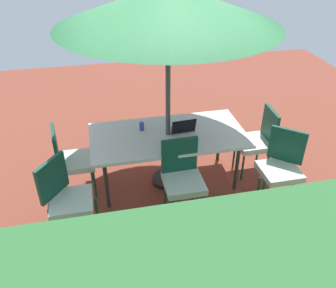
{
  "coord_description": "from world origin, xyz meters",
  "views": [
    {
      "loc": [
        0.83,
        3.84,
        3.13
      ],
      "look_at": [
        0.0,
        0.0,
        0.61
      ],
      "focal_mm": 37.92,
      "sensor_mm": 36.0,
      "label": 1
    }
  ],
  "objects_px": {
    "dining_table": "(168,137)",
    "patio_umbrella": "(168,6)",
    "chair_north": "(182,176)",
    "chair_northeast": "(66,196)",
    "chair_west": "(258,139)",
    "chair_northwest": "(281,165)",
    "chair_east": "(70,158)",
    "cup": "(142,126)",
    "laptop": "(182,129)"
  },
  "relations": [
    {
      "from": "dining_table",
      "to": "chair_west",
      "type": "height_order",
      "value": "chair_west"
    },
    {
      "from": "dining_table",
      "to": "laptop",
      "type": "bearing_deg",
      "value": -173.58
    },
    {
      "from": "chair_north",
      "to": "cup",
      "type": "relative_size",
      "value": 8.85
    },
    {
      "from": "chair_northeast",
      "to": "dining_table",
      "type": "bearing_deg",
      "value": -24.69
    },
    {
      "from": "cup",
      "to": "chair_northeast",
      "type": "bearing_deg",
      "value": 42.08
    },
    {
      "from": "dining_table",
      "to": "cup",
      "type": "height_order",
      "value": "cup"
    },
    {
      "from": "chair_northeast",
      "to": "chair_west",
      "type": "distance_m",
      "value": 2.65
    },
    {
      "from": "chair_northwest",
      "to": "dining_table",
      "type": "bearing_deg",
      "value": -166.63
    },
    {
      "from": "chair_east",
      "to": "cup",
      "type": "height_order",
      "value": "chair_east"
    },
    {
      "from": "chair_northwest",
      "to": "chair_north",
      "type": "bearing_deg",
      "value": -141.0
    },
    {
      "from": "chair_northwest",
      "to": "cup",
      "type": "distance_m",
      "value": 1.83
    },
    {
      "from": "chair_northeast",
      "to": "patio_umbrella",
      "type": "bearing_deg",
      "value": -24.69
    },
    {
      "from": "dining_table",
      "to": "chair_west",
      "type": "distance_m",
      "value": 1.27
    },
    {
      "from": "patio_umbrella",
      "to": "chair_northwest",
      "type": "bearing_deg",
      "value": 152.62
    },
    {
      "from": "patio_umbrella",
      "to": "cup",
      "type": "xyz_separation_m",
      "value": [
        0.32,
        -0.18,
        -1.52
      ]
    },
    {
      "from": "chair_northeast",
      "to": "laptop",
      "type": "height_order",
      "value": "same"
    },
    {
      "from": "dining_table",
      "to": "chair_north",
      "type": "bearing_deg",
      "value": 93.52
    },
    {
      "from": "chair_northeast",
      "to": "chair_north",
      "type": "bearing_deg",
      "value": -49.96
    },
    {
      "from": "chair_northeast",
      "to": "laptop",
      "type": "distance_m",
      "value": 1.68
    },
    {
      "from": "chair_northeast",
      "to": "chair_west",
      "type": "height_order",
      "value": "same"
    },
    {
      "from": "cup",
      "to": "patio_umbrella",
      "type": "bearing_deg",
      "value": 150.97
    },
    {
      "from": "chair_northwest",
      "to": "patio_umbrella",
      "type": "bearing_deg",
      "value": -166.63
    },
    {
      "from": "dining_table",
      "to": "patio_umbrella",
      "type": "distance_m",
      "value": 1.63
    },
    {
      "from": "chair_north",
      "to": "cup",
      "type": "distance_m",
      "value": 0.92
    },
    {
      "from": "chair_east",
      "to": "laptop",
      "type": "xyz_separation_m",
      "value": [
        -1.45,
        0.0,
        0.26
      ]
    },
    {
      "from": "chair_north",
      "to": "chair_west",
      "type": "height_order",
      "value": "same"
    },
    {
      "from": "chair_west",
      "to": "cup",
      "type": "relative_size",
      "value": 8.85
    },
    {
      "from": "chair_east",
      "to": "cup",
      "type": "xyz_separation_m",
      "value": [
        -0.95,
        -0.15,
        0.27
      ]
    },
    {
      "from": "chair_northeast",
      "to": "chair_northwest",
      "type": "xyz_separation_m",
      "value": [
        -2.59,
        -0.04,
        0.0
      ]
    },
    {
      "from": "chair_east",
      "to": "chair_west",
      "type": "distance_m",
      "value": 2.53
    },
    {
      "from": "chair_northeast",
      "to": "chair_north",
      "type": "height_order",
      "value": "same"
    },
    {
      "from": "dining_table",
      "to": "chair_east",
      "type": "relative_size",
      "value": 2.04
    },
    {
      "from": "dining_table",
      "to": "chair_north",
      "type": "relative_size",
      "value": 2.04
    },
    {
      "from": "chair_northeast",
      "to": "cup",
      "type": "height_order",
      "value": "chair_northeast"
    },
    {
      "from": "patio_umbrella",
      "to": "chair_northwest",
      "type": "distance_m",
      "value": 2.3
    },
    {
      "from": "patio_umbrella",
      "to": "chair_west",
      "type": "distance_m",
      "value": 2.19
    },
    {
      "from": "chair_east",
      "to": "chair_northwest",
      "type": "bearing_deg",
      "value": -111.3
    },
    {
      "from": "patio_umbrella",
      "to": "chair_north",
      "type": "height_order",
      "value": "patio_umbrella"
    },
    {
      "from": "patio_umbrella",
      "to": "chair_east",
      "type": "xyz_separation_m",
      "value": [
        1.26,
        -0.02,
        -1.79
      ]
    },
    {
      "from": "patio_umbrella",
      "to": "laptop",
      "type": "distance_m",
      "value": 1.54
    },
    {
      "from": "dining_table",
      "to": "chair_northwest",
      "type": "distance_m",
      "value": 1.46
    },
    {
      "from": "patio_umbrella",
      "to": "chair_northeast",
      "type": "distance_m",
      "value": 2.32
    },
    {
      "from": "dining_table",
      "to": "chair_north",
      "type": "height_order",
      "value": "chair_north"
    },
    {
      "from": "patio_umbrella",
      "to": "chair_northwest",
      "type": "height_order",
      "value": "patio_umbrella"
    },
    {
      "from": "dining_table",
      "to": "laptop",
      "type": "xyz_separation_m",
      "value": [
        -0.19,
        -0.02,
        0.1
      ]
    },
    {
      "from": "patio_umbrella",
      "to": "chair_north",
      "type": "bearing_deg",
      "value": 93.52
    },
    {
      "from": "chair_northeast",
      "to": "chair_northwest",
      "type": "relative_size",
      "value": 1.0
    },
    {
      "from": "laptop",
      "to": "patio_umbrella",
      "type": "bearing_deg",
      "value": 2.03
    },
    {
      "from": "dining_table",
      "to": "chair_northeast",
      "type": "bearing_deg",
      "value": 28.72
    },
    {
      "from": "chair_north",
      "to": "laptop",
      "type": "distance_m",
      "value": 0.72
    }
  ]
}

